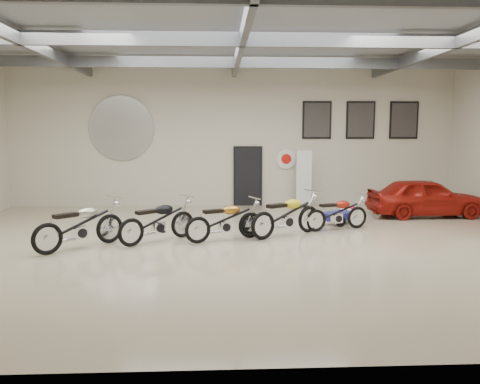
{
  "coord_description": "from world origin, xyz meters",
  "views": [
    {
      "loc": [
        -0.56,
        -10.97,
        2.65
      ],
      "look_at": [
        0.0,
        1.2,
        1.1
      ],
      "focal_mm": 35.0,
      "sensor_mm": 36.0,
      "label": 1
    }
  ],
  "objects_px": {
    "motorcycle_yellow": "(287,214)",
    "go_kart": "(345,212)",
    "motorcycle_black": "(158,220)",
    "motorcycle_red": "(337,212)",
    "vintage_car": "(425,197)",
    "banner_stand": "(304,180)",
    "motorcycle_silver": "(80,224)",
    "motorcycle_gold": "(225,220)"
  },
  "relations": [
    {
      "from": "motorcycle_yellow",
      "to": "go_kart",
      "type": "relative_size",
      "value": 1.27
    },
    {
      "from": "motorcycle_black",
      "to": "motorcycle_red",
      "type": "height_order",
      "value": "motorcycle_black"
    },
    {
      "from": "motorcycle_black",
      "to": "vintage_car",
      "type": "xyz_separation_m",
      "value": [
        8.05,
        3.14,
        0.07
      ]
    },
    {
      "from": "banner_stand",
      "to": "vintage_car",
      "type": "xyz_separation_m",
      "value": [
        3.52,
        -2.07,
        -0.37
      ]
    },
    {
      "from": "banner_stand",
      "to": "motorcycle_red",
      "type": "relative_size",
      "value": 1.05
    },
    {
      "from": "motorcycle_red",
      "to": "go_kart",
      "type": "relative_size",
      "value": 1.08
    },
    {
      "from": "motorcycle_silver",
      "to": "motorcycle_yellow",
      "type": "xyz_separation_m",
      "value": [
        4.93,
        1.11,
        0.0
      ]
    },
    {
      "from": "motorcycle_silver",
      "to": "motorcycle_gold",
      "type": "relative_size",
      "value": 1.08
    },
    {
      "from": "motorcycle_silver",
      "to": "motorcycle_red",
      "type": "distance_m",
      "value": 6.66
    },
    {
      "from": "motorcycle_red",
      "to": "vintage_car",
      "type": "height_order",
      "value": "vintage_car"
    },
    {
      "from": "motorcycle_black",
      "to": "go_kart",
      "type": "xyz_separation_m",
      "value": [
        5.23,
        2.28,
        -0.23
      ]
    },
    {
      "from": "banner_stand",
      "to": "motorcycle_silver",
      "type": "xyz_separation_m",
      "value": [
        -6.23,
        -5.8,
        -0.42
      ]
    },
    {
      "from": "motorcycle_yellow",
      "to": "motorcycle_red",
      "type": "height_order",
      "value": "motorcycle_yellow"
    },
    {
      "from": "motorcycle_gold",
      "to": "vintage_car",
      "type": "height_order",
      "value": "vintage_car"
    },
    {
      "from": "motorcycle_gold",
      "to": "motorcycle_black",
      "type": "bearing_deg",
      "value": 159.15
    },
    {
      "from": "vintage_car",
      "to": "motorcycle_black",
      "type": "bearing_deg",
      "value": 110.22
    },
    {
      "from": "motorcycle_yellow",
      "to": "motorcycle_red",
      "type": "bearing_deg",
      "value": -7.38
    },
    {
      "from": "motorcycle_red",
      "to": "go_kart",
      "type": "distance_m",
      "value": 1.21
    },
    {
      "from": "go_kart",
      "to": "motorcycle_gold",
      "type": "bearing_deg",
      "value": 174.38
    },
    {
      "from": "motorcycle_black",
      "to": "vintage_car",
      "type": "height_order",
      "value": "vintage_car"
    },
    {
      "from": "banner_stand",
      "to": "vintage_car",
      "type": "height_order",
      "value": "banner_stand"
    },
    {
      "from": "motorcycle_red",
      "to": "vintage_car",
      "type": "distance_m",
      "value": 3.86
    },
    {
      "from": "motorcycle_black",
      "to": "motorcycle_yellow",
      "type": "distance_m",
      "value": 3.27
    },
    {
      "from": "banner_stand",
      "to": "go_kart",
      "type": "xyz_separation_m",
      "value": [
        0.7,
        -2.93,
        -0.67
      ]
    },
    {
      "from": "motorcycle_gold",
      "to": "motorcycle_yellow",
      "type": "distance_m",
      "value": 1.66
    },
    {
      "from": "motorcycle_silver",
      "to": "go_kart",
      "type": "height_order",
      "value": "motorcycle_silver"
    },
    {
      "from": "banner_stand",
      "to": "motorcycle_yellow",
      "type": "xyz_separation_m",
      "value": [
        -1.3,
        -4.7,
        -0.42
      ]
    },
    {
      "from": "motorcycle_silver",
      "to": "vintage_car",
      "type": "distance_m",
      "value": 10.44
    },
    {
      "from": "banner_stand",
      "to": "motorcycle_yellow",
      "type": "relative_size",
      "value": 0.9
    },
    {
      "from": "motorcycle_black",
      "to": "motorcycle_gold",
      "type": "bearing_deg",
      "value": -37.15
    },
    {
      "from": "banner_stand",
      "to": "go_kart",
      "type": "bearing_deg",
      "value": -63.27
    },
    {
      "from": "motorcycle_yellow",
      "to": "motorcycle_silver",
      "type": "bearing_deg",
      "value": 160.53
    },
    {
      "from": "banner_stand",
      "to": "motorcycle_silver",
      "type": "height_order",
      "value": "banner_stand"
    },
    {
      "from": "motorcycle_gold",
      "to": "go_kart",
      "type": "height_order",
      "value": "motorcycle_gold"
    },
    {
      "from": "motorcycle_yellow",
      "to": "banner_stand",
      "type": "bearing_deg",
      "value": 42.43
    },
    {
      "from": "motorcycle_black",
      "to": "vintage_car",
      "type": "distance_m",
      "value": 8.64
    },
    {
      "from": "motorcycle_black",
      "to": "motorcycle_gold",
      "type": "xyz_separation_m",
      "value": [
        1.63,
        0.06,
        -0.02
      ]
    },
    {
      "from": "motorcycle_silver",
      "to": "go_kart",
      "type": "relative_size",
      "value": 1.26
    },
    {
      "from": "motorcycle_silver",
      "to": "motorcycle_yellow",
      "type": "height_order",
      "value": "motorcycle_yellow"
    },
    {
      "from": "go_kart",
      "to": "motorcycle_yellow",
      "type": "bearing_deg",
      "value": -175.79
    },
    {
      "from": "banner_stand",
      "to": "go_kart",
      "type": "relative_size",
      "value": 1.14
    },
    {
      "from": "motorcycle_black",
      "to": "go_kart",
      "type": "bearing_deg",
      "value": -15.83
    }
  ]
}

